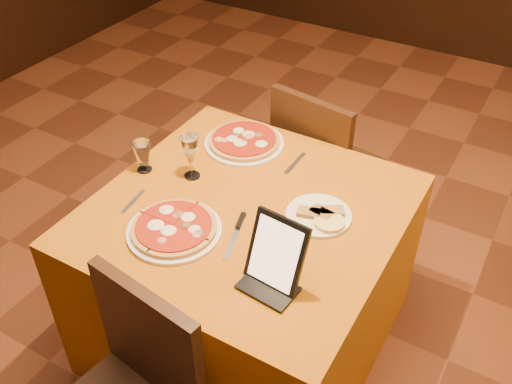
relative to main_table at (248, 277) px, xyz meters
The scene contains 12 objects.
floor 0.41m from the main_table, 58.70° to the right, with size 6.00×7.00×0.01m, color #5E2D19.
main_table is the anchor object (origin of this frame).
chair_main_far 0.79m from the main_table, 90.00° to the left, with size 0.37×0.37×0.91m, color black, non-canonical shape.
pizza_near 0.49m from the main_table, 122.20° to the right, with size 0.34×0.34×0.03m.
pizza_far 0.57m from the main_table, 122.55° to the left, with size 0.34×0.34×0.03m.
cutlet_dish 0.47m from the main_table, 19.06° to the left, with size 0.24×0.24×0.03m.
wine_glass 0.56m from the main_table, 168.62° to the left, with size 0.07×0.07×0.19m, color #FED290, non-canonical shape.
water_glass 0.65m from the main_table, behind, with size 0.08×0.08×0.13m, color silver, non-canonical shape.
tablet 0.62m from the main_table, 44.66° to the right, with size 0.19×0.02×0.24m, color black.
knife 0.41m from the main_table, 74.40° to the right, with size 0.22×0.02×0.01m, color #A4A3A9.
fork_near 0.57m from the main_table, 154.52° to the right, with size 0.15×0.02×0.01m, color silver.
fork_far 0.51m from the main_table, 85.36° to the left, with size 0.17×0.02×0.01m, color silver.
Camera 1 is at (0.77, -1.26, 2.12)m, focal length 40.00 mm.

